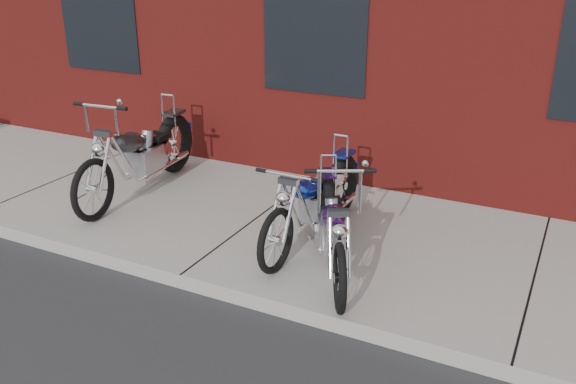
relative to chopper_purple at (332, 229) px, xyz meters
The scene contains 5 objects.
ground 1.56m from the chopper_purple, 145.09° to the right, with size 120.00×120.00×0.00m, color #2B2A2C.
sidewalk 1.44m from the chopper_purple, 151.02° to the left, with size 22.00×3.00×0.15m, color #A0988A.
chopper_purple is the anchor object (origin of this frame).
chopper_blue 0.63m from the chopper_purple, 129.68° to the left, with size 0.54×2.23×0.97m.
chopper_third 2.99m from the chopper_purple, 166.03° to the left, with size 0.61×2.51×1.28m.
Camera 1 is at (3.19, -4.05, 3.02)m, focal length 38.00 mm.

